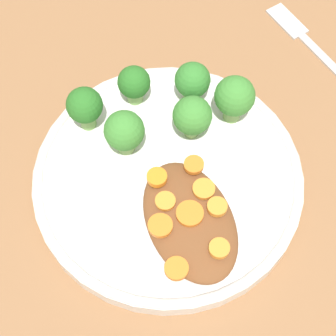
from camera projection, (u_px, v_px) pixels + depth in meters
name	position (u px, v px, depth m)	size (l,w,h in m)	color
ground_plane	(168.00, 184.00, 0.59)	(4.00, 4.00, 0.00)	#8C603D
plate	(168.00, 178.00, 0.58)	(0.28, 0.28, 0.03)	silver
stew_mound	(188.00, 221.00, 0.54)	(0.13, 0.08, 0.02)	brown
broccoli_floret_0	(192.00, 81.00, 0.59)	(0.04, 0.04, 0.05)	#7FA85B
broccoli_floret_1	(124.00, 132.00, 0.56)	(0.04, 0.04, 0.05)	#7FA85B
broccoli_floret_2	(192.00, 116.00, 0.57)	(0.04, 0.04, 0.05)	#759E51
broccoli_floret_3	(235.00, 97.00, 0.58)	(0.04, 0.04, 0.06)	#759E51
broccoli_floret_4	(136.00, 83.00, 0.59)	(0.04, 0.04, 0.05)	#7FA85B
broccoli_floret_5	(85.00, 107.00, 0.57)	(0.04, 0.04, 0.05)	#759E51
carrot_slice_0	(157.00, 177.00, 0.54)	(0.02, 0.02, 0.01)	orange
carrot_slice_1	(176.00, 269.00, 0.50)	(0.02, 0.02, 0.01)	orange
carrot_slice_2	(189.00, 214.00, 0.53)	(0.03, 0.03, 0.00)	orange
carrot_slice_3	(204.00, 189.00, 0.54)	(0.02, 0.02, 0.00)	orange
carrot_slice_4	(219.00, 248.00, 0.51)	(0.02, 0.02, 0.01)	orange
carrot_slice_5	(165.00, 201.00, 0.53)	(0.02, 0.02, 0.00)	orange
carrot_slice_6	(160.00, 226.00, 0.52)	(0.02, 0.02, 0.01)	orange
carrot_slice_7	(217.00, 207.00, 0.53)	(0.02, 0.02, 0.01)	orange
carrot_slice_8	(194.00, 165.00, 0.55)	(0.02, 0.02, 0.01)	orange
fork	(311.00, 44.00, 0.68)	(0.19, 0.06, 0.01)	silver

